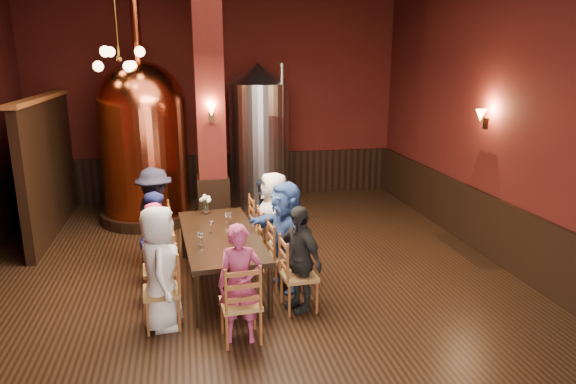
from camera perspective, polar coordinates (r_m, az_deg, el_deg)
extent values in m
plane|color=black|center=(7.28, -4.34, -10.81)|extent=(10.00, 10.00, 0.00)
cube|color=#47130F|center=(11.58, -7.74, 10.30)|extent=(8.00, 0.02, 4.50)
cube|color=#47130F|center=(1.92, 13.98, -13.58)|extent=(8.00, 0.02, 4.50)
cube|color=#47130F|center=(8.12, 24.78, 7.17)|extent=(0.02, 10.00, 4.50)
cube|color=black|center=(8.48, 23.28, -4.60)|extent=(0.08, 9.90, 1.00)
cube|color=black|center=(11.80, -7.44, 1.79)|extent=(7.90, 0.08, 1.00)
cube|color=#47130F|center=(9.37, -8.65, 9.21)|extent=(0.58, 0.58, 4.50)
cube|color=black|center=(10.20, -25.03, 2.46)|extent=(0.22, 3.50, 2.40)
cube|color=black|center=(7.24, -7.52, -4.86)|extent=(1.16, 2.46, 0.06)
cylinder|color=black|center=(6.30, -9.97, -11.81)|extent=(0.07, 0.07, 0.69)
cylinder|color=black|center=(6.42, -1.99, -11.04)|extent=(0.07, 0.07, 0.69)
cylinder|color=black|center=(8.40, -11.52, -4.94)|extent=(0.07, 0.07, 0.69)
cylinder|color=black|center=(8.49, -5.57, -4.48)|extent=(0.07, 0.07, 0.69)
imported|color=silver|center=(6.24, -14.05, -8.19)|extent=(0.49, 0.75, 1.50)
imported|color=#CE234D|center=(6.89, -14.18, -6.58)|extent=(0.46, 0.57, 1.37)
imported|color=navy|center=(7.52, -14.31, -4.90)|extent=(0.40, 0.68, 1.33)
imported|color=black|center=(8.12, -14.48, -2.68)|extent=(0.92, 1.13, 1.53)
imported|color=black|center=(6.50, 1.24, -7.38)|extent=(0.65, 0.87, 1.38)
imported|color=#385CA8|center=(7.08, -0.31, -4.85)|extent=(0.91, 1.48, 1.52)
imported|color=white|center=(7.68, -1.58, -3.30)|extent=(0.50, 0.75, 1.51)
imported|color=black|center=(8.34, -2.68, -2.70)|extent=(0.34, 0.63, 1.26)
imported|color=#9B335B|center=(5.83, -5.35, -10.16)|extent=(0.54, 0.40, 1.38)
cylinder|color=black|center=(10.56, -15.13, -2.41)|extent=(1.84, 1.84, 0.20)
cylinder|color=#C4522D|center=(10.29, -15.55, 3.58)|extent=(1.66, 1.66, 2.05)
sphere|color=#C4522D|center=(10.15, -15.95, 9.24)|extent=(1.64, 1.64, 1.64)
cylinder|color=#C4522D|center=(10.13, -16.55, 17.32)|extent=(0.16, 0.16, 1.33)
cylinder|color=#B2B2B7|center=(10.98, -3.22, 5.17)|extent=(1.28, 1.28, 2.60)
cone|color=#B2B2B7|center=(10.83, -3.34, 13.04)|extent=(1.25, 1.25, 0.42)
cylinder|color=#B2B2B7|center=(10.61, -0.68, 6.26)|extent=(0.08, 0.08, 2.91)
cylinder|color=white|center=(8.14, -9.10, -1.85)|extent=(0.09, 0.09, 0.16)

